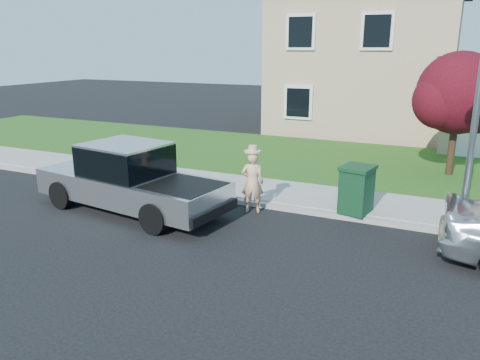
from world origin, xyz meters
name	(u,v)px	position (x,y,z in m)	size (l,w,h in m)	color
ground	(211,250)	(0.00, 0.00, 0.00)	(80.00, 80.00, 0.00)	black
curb	(301,210)	(1.00, 2.90, 0.06)	(40.00, 0.20, 0.12)	gray
sidewalk	(314,197)	(1.00, 4.00, 0.07)	(40.00, 2.00, 0.15)	gray
lawn	(349,162)	(1.00, 8.50, 0.05)	(40.00, 7.00, 0.10)	#174614
house	(395,65)	(1.31, 16.38, 3.17)	(14.00, 11.30, 6.85)	tan
pickup_truck	(130,180)	(-2.94, 1.28, 0.80)	(5.41, 2.47, 1.71)	black
woman	(252,181)	(-0.14, 2.45, 0.80)	(0.64, 0.51, 1.69)	#EAAB80
ornamental_tree	(460,97)	(4.29, 8.02, 2.52)	(2.76, 2.49, 3.79)	black
trash_bin	(357,189)	(2.28, 3.10, 0.72)	(0.83, 0.91, 1.13)	#0D3219
street_lamp	(478,91)	(4.56, 2.62, 3.15)	(0.43, 0.72, 5.53)	slate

